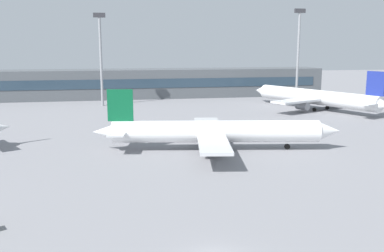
% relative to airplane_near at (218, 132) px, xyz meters
% --- Properties ---
extents(ground_plane, '(400.00, 400.00, 0.00)m').
position_rel_airplane_near_xyz_m(ground_plane, '(-8.80, 5.25, -2.95)').
color(ground_plane, gray).
extents(terminal_building, '(121.54, 12.13, 9.00)m').
position_rel_airplane_near_xyz_m(terminal_building, '(-8.80, 72.80, 1.55)').
color(terminal_building, '#4C5156').
rests_on(terminal_building, ground_plane).
extents(airplane_near, '(39.07, 27.50, 9.69)m').
position_rel_airplane_near_xyz_m(airplane_near, '(0.00, 0.00, 0.00)').
color(airplane_near, white).
rests_on(airplane_near, ground_plane).
extents(airplane_far, '(29.08, 40.29, 10.66)m').
position_rel_airplane_near_xyz_m(airplane_far, '(35.24, 38.06, 0.30)').
color(airplane_far, silver).
rests_on(airplane_far, ground_plane).
extents(floodlight_tower_west, '(3.20, 0.80, 24.95)m').
position_rel_airplane_near_xyz_m(floodlight_tower_west, '(-18.85, 55.67, 11.53)').
color(floodlight_tower_west, gray).
rests_on(floodlight_tower_west, ground_plane).
extents(floodlight_tower_east, '(3.20, 0.80, 26.92)m').
position_rel_airplane_near_xyz_m(floodlight_tower_east, '(38.37, 56.03, 12.55)').
color(floodlight_tower_east, gray).
rests_on(floodlight_tower_east, ground_plane).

